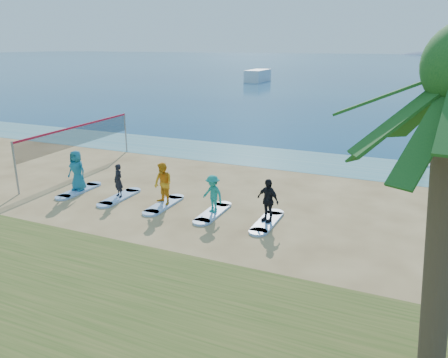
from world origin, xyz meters
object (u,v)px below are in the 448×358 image
at_px(volleyball_net, 79,136).
at_px(surfboard_1, 120,197).
at_px(student_3, 213,194).
at_px(boat_offshore_a, 258,81).
at_px(student_0, 77,170).
at_px(surfboard_2, 164,205).
at_px(surfboard_4, 267,222).
at_px(paddleboarder, 427,144).
at_px(paddleboard, 425,160).
at_px(surfboard_3, 213,213).
at_px(surfboard_0, 79,191).
at_px(student_2, 163,184).
at_px(student_1, 118,181).
at_px(student_4, 268,200).

bearing_deg(volleyball_net, surfboard_1, -32.24).
bearing_deg(student_3, boat_offshore_a, 128.06).
height_order(student_0, surfboard_2, student_0).
bearing_deg(surfboard_2, surfboard_4, 0.00).
bearing_deg(surfboard_4, surfboard_1, 180.00).
bearing_deg(paddleboarder, volleyball_net, 130.25).
relative_size(paddleboard, surfboard_1, 1.36).
xyz_separation_m(surfboard_1, surfboard_3, (4.67, 0.00, 0.00)).
bearing_deg(boat_offshore_a, surfboard_3, -72.49).
height_order(surfboard_0, student_0, student_0).
relative_size(volleyball_net, surfboard_0, 4.13).
relative_size(student_0, student_2, 1.05).
bearing_deg(surfboard_0, student_3, 0.00).
height_order(volleyball_net, student_1, volleyball_net).
relative_size(boat_offshore_a, surfboard_4, 3.30).
bearing_deg(surfboard_4, surfboard_3, 180.00).
height_order(volleyball_net, surfboard_3, volleyball_net).
height_order(volleyball_net, paddleboard, volleyball_net).
height_order(student_0, student_4, student_0).
bearing_deg(student_4, volleyball_net, -173.26).
distance_m(student_3, surfboard_4, 2.48).
distance_m(boat_offshore_a, surfboard_3, 66.01).
bearing_deg(surfboard_3, paddleboard, 58.25).
relative_size(student_3, student_4, 0.92).
bearing_deg(surfboard_1, surfboard_3, 0.00).
relative_size(paddleboard, paddleboarder, 1.67).
distance_m(student_0, student_4, 9.35).
bearing_deg(volleyball_net, surfboard_0, -50.58).
relative_size(student_1, student_4, 0.88).
xyz_separation_m(student_0, student_1, (2.34, 0.00, -0.20)).
bearing_deg(student_2, surfboard_3, 22.45).
bearing_deg(surfboard_3, surfboard_2, 180.00).
relative_size(student_0, surfboard_3, 0.86).
bearing_deg(surfboard_3, student_3, 0.00).
bearing_deg(surfboard_1, student_0, 180.00).
xyz_separation_m(boat_offshore_a, surfboard_3, (20.55, -62.73, 0.04)).
bearing_deg(student_4, surfboard_2, -158.80).
bearing_deg(surfboard_2, student_1, 180.00).
height_order(boat_offshore_a, student_4, student_4).
relative_size(surfboard_2, student_2, 1.21).
relative_size(paddleboarder, student_3, 1.14).
bearing_deg(student_0, student_1, 1.23).
distance_m(student_0, surfboard_3, 7.08).
distance_m(volleyball_net, boat_offshore_a, 60.71).
relative_size(paddleboard, student_0, 1.58).
bearing_deg(student_0, surfboard_0, 0.00).
xyz_separation_m(boat_offshore_a, surfboard_1, (15.88, -62.73, 0.04)).
height_order(surfboard_1, student_4, student_4).
bearing_deg(paddleboard, student_3, -136.09).
distance_m(student_0, student_3, 7.01).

